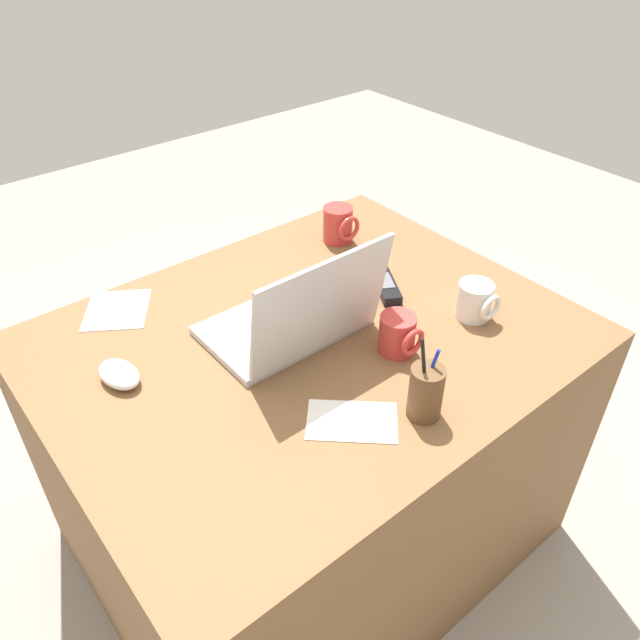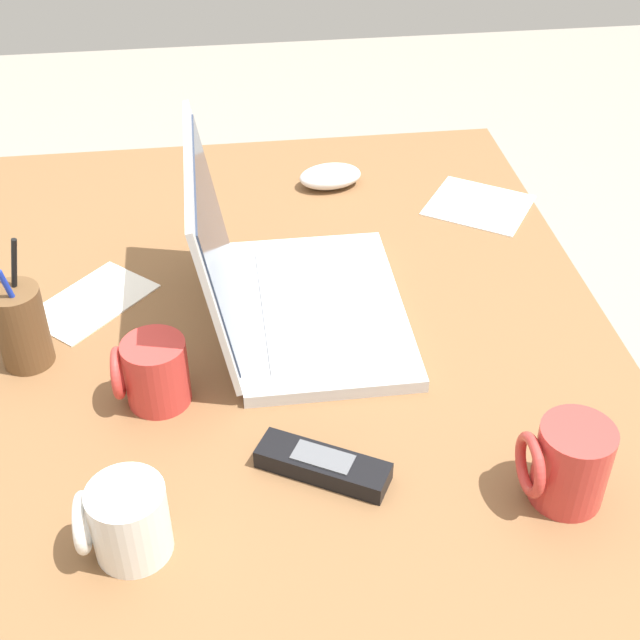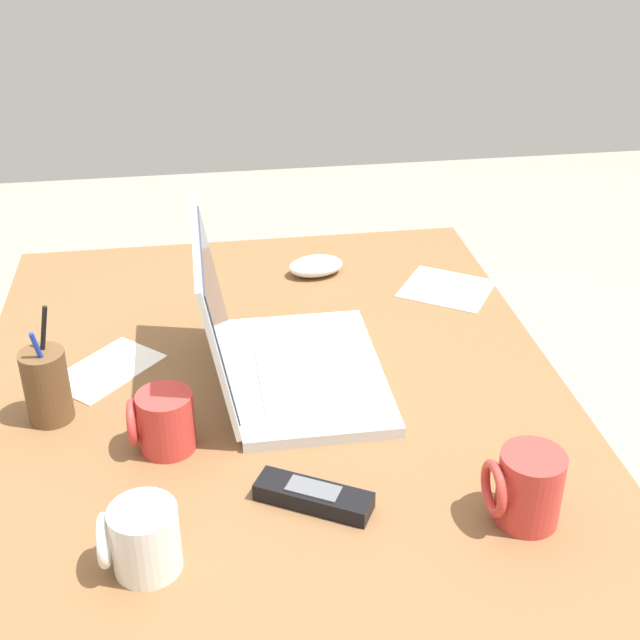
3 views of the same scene
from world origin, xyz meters
The scene contains 11 objects.
ground_plane centered at (0.00, 0.00, 0.00)m, with size 6.00×6.00×0.00m, color gray.
desk centered at (0.00, 0.00, 0.36)m, with size 1.14×0.91×0.72m, color brown.
laptop centered at (0.03, -0.01, 0.77)m, with size 0.35×0.28×0.25m.
computer_mouse centered at (0.39, -0.13, 0.73)m, with size 0.07×0.11×0.04m, color white.
coffee_mug_white centered at (-0.11, 0.16, 0.76)m, with size 0.08×0.09×0.09m.
coffee_mug_tall centered at (-0.34, 0.18, 0.76)m, with size 0.08×0.09×0.09m.
coffee_mug_spare centered at (-0.33, -0.28, 0.77)m, with size 0.08×0.09×0.10m.
cordless_phone centered at (-0.26, -0.03, 0.73)m, with size 0.11×0.15×0.03m.
pen_holder centered at (-0.02, 0.33, 0.77)m, with size 0.06×0.06×0.18m.
paper_note_near_laptop centered at (0.10, 0.26, 0.72)m, with size 0.17×0.11×0.00m, color white.
paper_note_left centered at (0.29, -0.36, 0.72)m, with size 0.14×0.16×0.00m, color white.
Camera 2 is at (-0.93, 0.06, 1.46)m, focal length 49.33 mm.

